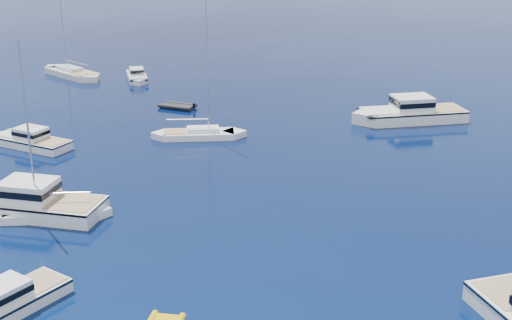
% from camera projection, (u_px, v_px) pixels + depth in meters
% --- Properties ---
extents(motor_cruiser_left, '(5.00, 8.50, 2.14)m').
position_uv_depth(motor_cruiser_left, '(3.00, 314.00, 35.62)').
color(motor_cruiser_left, white).
rests_on(motor_cruiser_left, ground).
extents(motor_cruiser_centre, '(12.00, 4.26, 3.10)m').
position_uv_depth(motor_cruiser_centre, '(28.00, 213.00, 47.66)').
color(motor_cruiser_centre, white).
rests_on(motor_cruiser_centre, ground).
extents(motor_cruiser_far_l, '(9.00, 4.34, 2.27)m').
position_uv_depth(motor_cruiser_far_l, '(31.00, 147.00, 61.36)').
color(motor_cruiser_far_l, white).
rests_on(motor_cruiser_far_l, ground).
extents(motor_cruiser_distant, '(12.79, 9.04, 3.26)m').
position_uv_depth(motor_cruiser_distant, '(408.00, 121.00, 68.95)').
color(motor_cruiser_distant, white).
rests_on(motor_cruiser_distant, ground).
extents(motor_cruiser_horizon, '(5.66, 7.52, 1.94)m').
position_uv_depth(motor_cruiser_horizon, '(137.00, 80.00, 85.98)').
color(motor_cruiser_horizon, silver).
rests_on(motor_cruiser_horizon, ground).
extents(sailboat_mid_l, '(8.87, 5.17, 12.69)m').
position_uv_depth(sailboat_mid_l, '(51.00, 218.00, 46.95)').
color(sailboat_mid_l, white).
rests_on(sailboat_mid_l, ground).
extents(sailboat_centre, '(9.48, 5.45, 13.56)m').
position_uv_depth(sailboat_centre, '(199.00, 138.00, 63.78)').
color(sailboat_centre, white).
rests_on(sailboat_centre, ground).
extents(sailboat_far_l, '(11.72, 8.04, 17.09)m').
position_uv_depth(sailboat_far_l, '(72.00, 76.00, 88.07)').
color(sailboat_far_l, silver).
rests_on(sailboat_far_l, ground).
extents(tender_grey_far, '(4.24, 2.61, 0.95)m').
position_uv_depth(tender_grey_far, '(177.00, 108.00, 73.54)').
color(tender_grey_far, black).
rests_on(tender_grey_far, ground).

